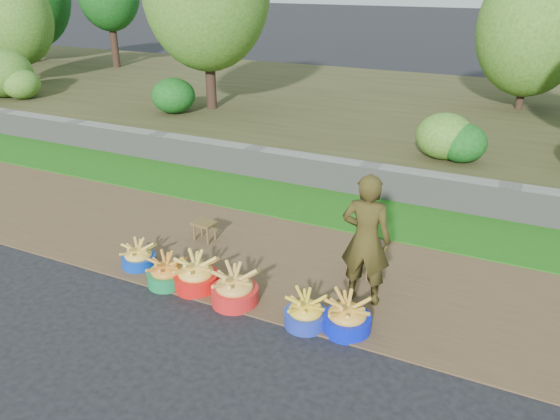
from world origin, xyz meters
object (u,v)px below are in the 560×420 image
at_px(basin_b, 167,273).
at_px(basin_e, 306,312).
at_px(basin_f, 347,317).
at_px(basin_c, 196,275).
at_px(stool_right, 365,259).
at_px(basin_d, 235,289).
at_px(stool_left, 204,226).
at_px(vendor_woman, 366,240).
at_px(basin_a, 139,257).

height_order(basin_b, basin_e, basin_b).
bearing_deg(basin_b, basin_f, 1.71).
bearing_deg(basin_b, basin_c, 12.69).
xyz_separation_m(basin_b, basin_e, (1.88, -0.03, -0.00)).
bearing_deg(stool_right, basin_d, -132.70).
relative_size(basin_b, basin_c, 0.88).
height_order(basin_b, basin_c, basin_c).
xyz_separation_m(basin_c, stool_left, (-0.61, 1.12, 0.06)).
height_order(basin_b, vendor_woman, vendor_woman).
xyz_separation_m(basin_c, basin_e, (1.50, -0.11, -0.02)).
relative_size(basin_e, vendor_woman, 0.30).
height_order(basin_a, basin_e, basin_e).
xyz_separation_m(basin_d, basin_e, (0.92, -0.04, -0.03)).
relative_size(basin_c, vendor_woman, 0.35).
distance_m(basin_c, basin_d, 0.59).
distance_m(basin_f, stool_right, 1.22).
height_order(basin_f, stool_right, basin_f).
distance_m(basin_a, stool_left, 1.08).
height_order(basin_c, basin_d, basin_d).
bearing_deg(basin_c, stool_left, 118.68).
bearing_deg(basin_e, stool_left, 149.80).
height_order(basin_e, vendor_woman, vendor_woman).
height_order(basin_a, stool_right, basin_a).
height_order(stool_left, stool_right, stool_right).
bearing_deg(stool_left, basin_c, -61.32).
xyz_separation_m(basin_a, vendor_woman, (2.88, 0.51, 0.65)).
bearing_deg(basin_d, basin_b, -179.28).
bearing_deg(basin_c, basin_f, -0.47).
bearing_deg(basin_f, basin_e, -167.54).
xyz_separation_m(basin_c, basin_d, (0.58, -0.07, 0.00)).
height_order(basin_c, basin_e, basin_c).
relative_size(stool_left, stool_right, 0.87).
xyz_separation_m(stool_right, vendor_woman, (0.16, -0.57, 0.56)).
bearing_deg(basin_d, basin_f, 2.41).
bearing_deg(stool_right, basin_f, -80.62).
xyz_separation_m(basin_b, stool_right, (2.12, 1.27, 0.08)).
bearing_deg(basin_d, stool_left, 135.10).
relative_size(stool_right, vendor_woman, 0.25).
bearing_deg(basin_f, stool_left, 156.07).
distance_m(basin_c, stool_right, 2.11).
xyz_separation_m(basin_d, stool_left, (-1.19, 1.19, 0.06)).
bearing_deg(stool_left, basin_d, -44.90).
relative_size(basin_b, stool_right, 1.24).
relative_size(basin_f, stool_left, 1.54).
bearing_deg(vendor_woman, basin_e, 57.16).
bearing_deg(basin_d, vendor_woman, 27.53).
xyz_separation_m(basin_d, basin_f, (1.36, 0.06, -0.01)).
bearing_deg(basin_c, basin_e, -4.31).
bearing_deg(basin_b, basin_e, -0.85).
xyz_separation_m(basin_f, stool_left, (-2.55, 1.13, 0.07)).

